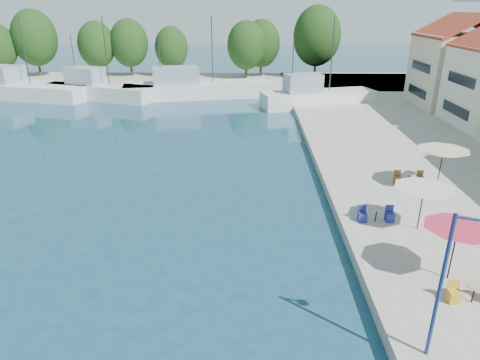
{
  "coord_description": "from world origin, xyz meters",
  "views": [
    {
      "loc": [
        1.35,
        2.89,
        10.9
      ],
      "look_at": [
        0.7,
        26.0,
        1.46
      ],
      "focal_mm": 32.0,
      "sensor_mm": 36.0,
      "label": 1
    }
  ],
  "objects_px": {
    "trawler_04": "(315,98)",
    "street_lamp": "(458,263)",
    "umbrella_cream": "(443,154)",
    "trawler_01": "(15,89)",
    "umbrella_white": "(423,192)",
    "umbrella_pink": "(457,233)",
    "trawler_03": "(195,89)",
    "trawler_02": "(98,90)"
  },
  "relations": [
    {
      "from": "trawler_02",
      "to": "umbrella_pink",
      "type": "xyz_separation_m",
      "value": [
        27.39,
        -38.57,
        1.6
      ]
    },
    {
      "from": "trawler_01",
      "to": "street_lamp",
      "type": "bearing_deg",
      "value": -36.26
    },
    {
      "from": "trawler_01",
      "to": "trawler_02",
      "type": "xyz_separation_m",
      "value": [
        11.05,
        -0.83,
        0.0
      ]
    },
    {
      "from": "trawler_03",
      "to": "umbrella_white",
      "type": "bearing_deg",
      "value": -78.56
    },
    {
      "from": "trawler_02",
      "to": "umbrella_cream",
      "type": "relative_size",
      "value": 4.91
    },
    {
      "from": "trawler_01",
      "to": "umbrella_white",
      "type": "relative_size",
      "value": 7.04
    },
    {
      "from": "trawler_02",
      "to": "umbrella_cream",
      "type": "height_order",
      "value": "trawler_02"
    },
    {
      "from": "trawler_04",
      "to": "umbrella_pink",
      "type": "height_order",
      "value": "trawler_04"
    },
    {
      "from": "trawler_02",
      "to": "trawler_04",
      "type": "height_order",
      "value": "same"
    },
    {
      "from": "trawler_03",
      "to": "umbrella_cream",
      "type": "distance_m",
      "value": 36.01
    },
    {
      "from": "trawler_03",
      "to": "umbrella_cream",
      "type": "relative_size",
      "value": 6.47
    },
    {
      "from": "umbrella_cream",
      "to": "trawler_03",
      "type": "bearing_deg",
      "value": 121.07
    },
    {
      "from": "trawler_04",
      "to": "trawler_01",
      "type": "bearing_deg",
      "value": 157.2
    },
    {
      "from": "trawler_01",
      "to": "street_lamp",
      "type": "height_order",
      "value": "trawler_01"
    },
    {
      "from": "umbrella_cream",
      "to": "umbrella_pink",
      "type": "bearing_deg",
      "value": -108.98
    },
    {
      "from": "trawler_03",
      "to": "trawler_04",
      "type": "bearing_deg",
      "value": -32.4
    },
    {
      "from": "trawler_04",
      "to": "street_lamp",
      "type": "relative_size",
      "value": 2.71
    },
    {
      "from": "trawler_03",
      "to": "trawler_04",
      "type": "relative_size",
      "value": 1.41
    },
    {
      "from": "umbrella_white",
      "to": "umbrella_cream",
      "type": "height_order",
      "value": "umbrella_cream"
    },
    {
      "from": "trawler_02",
      "to": "umbrella_cream",
      "type": "distance_m",
      "value": 42.42
    },
    {
      "from": "trawler_01",
      "to": "trawler_04",
      "type": "height_order",
      "value": "same"
    },
    {
      "from": "trawler_04",
      "to": "umbrella_cream",
      "type": "distance_m",
      "value": 25.76
    },
    {
      "from": "trawler_02",
      "to": "trawler_04",
      "type": "bearing_deg",
      "value": 10.86
    },
    {
      "from": "trawler_03",
      "to": "umbrella_pink",
      "type": "relative_size",
      "value": 7.26
    },
    {
      "from": "trawler_03",
      "to": "umbrella_cream",
      "type": "bearing_deg",
      "value": -71.1
    },
    {
      "from": "street_lamp",
      "to": "umbrella_white",
      "type": "bearing_deg",
      "value": 92.39
    },
    {
      "from": "umbrella_white",
      "to": "umbrella_cream",
      "type": "distance_m",
      "value": 5.8
    },
    {
      "from": "umbrella_pink",
      "to": "umbrella_cream",
      "type": "relative_size",
      "value": 0.89
    },
    {
      "from": "umbrella_cream",
      "to": "street_lamp",
      "type": "bearing_deg",
      "value": -111.37
    },
    {
      "from": "umbrella_pink",
      "to": "trawler_01",
      "type": "bearing_deg",
      "value": 134.29
    },
    {
      "from": "trawler_01",
      "to": "trawler_02",
      "type": "relative_size",
      "value": 1.38
    },
    {
      "from": "trawler_01",
      "to": "umbrella_pink",
      "type": "relative_size",
      "value": 7.63
    },
    {
      "from": "umbrella_pink",
      "to": "street_lamp",
      "type": "distance_m",
      "value": 4.97
    },
    {
      "from": "umbrella_white",
      "to": "umbrella_pink",
      "type": "bearing_deg",
      "value": -93.45
    },
    {
      "from": "trawler_03",
      "to": "umbrella_white",
      "type": "distance_m",
      "value": 39.12
    },
    {
      "from": "trawler_01",
      "to": "trawler_03",
      "type": "height_order",
      "value": "same"
    },
    {
      "from": "street_lamp",
      "to": "umbrella_pink",
      "type": "bearing_deg",
      "value": 81.73
    },
    {
      "from": "umbrella_pink",
      "to": "umbrella_white",
      "type": "bearing_deg",
      "value": 86.55
    },
    {
      "from": "trawler_01",
      "to": "street_lamp",
      "type": "xyz_separation_m",
      "value": [
        36.32,
        -43.67,
        3.02
      ]
    },
    {
      "from": "trawler_02",
      "to": "umbrella_cream",
      "type": "bearing_deg",
      "value": -24.54
    },
    {
      "from": "trawler_04",
      "to": "umbrella_cream",
      "type": "height_order",
      "value": "trawler_04"
    },
    {
      "from": "trawler_03",
      "to": "street_lamp",
      "type": "height_order",
      "value": "trawler_03"
    }
  ]
}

